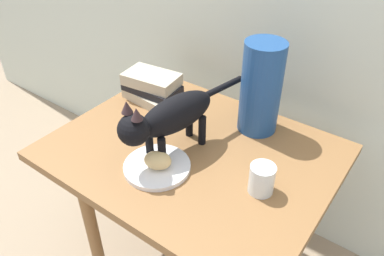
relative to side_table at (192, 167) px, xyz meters
The scene contains 7 objects.
side_table is the anchor object (origin of this frame).
plate 0.16m from the side_table, 102.07° to the right, with size 0.20×0.20×0.01m, color white.
bread_roll 0.18m from the side_table, 98.02° to the right, with size 0.08×0.06×0.05m, color #E0BC7A.
cat 0.22m from the side_table, 127.26° to the right, with size 0.14×0.47×0.23m.
book_stack 0.35m from the side_table, 153.19° to the left, with size 0.21×0.15×0.11m.
green_vase 0.33m from the side_table, 64.09° to the left, with size 0.13×0.13×0.30m, color navy.
candle_jar 0.28m from the side_table, ahead, with size 0.07×0.07×0.08m.
Camera 1 is at (0.54, -0.74, 1.34)m, focal length 35.48 mm.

